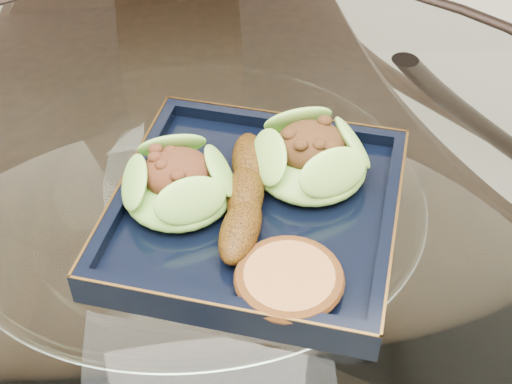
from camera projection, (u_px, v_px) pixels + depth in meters
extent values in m
cylinder|color=white|center=(198.00, 234.00, 0.70)|extent=(1.10, 1.10, 0.01)
torus|color=black|center=(198.00, 234.00, 0.70)|extent=(1.13, 1.13, 0.02)
cylinder|color=black|center=(371.00, 255.00, 1.19)|extent=(0.04, 0.04, 0.75)
cylinder|color=black|center=(30.00, 283.00, 1.15)|extent=(0.04, 0.04, 0.75)
cube|color=black|center=(186.00, 180.00, 1.11)|extent=(0.47, 0.47, 0.04)
cylinder|color=black|center=(324.00, 371.00, 1.17)|extent=(0.04, 0.04, 0.49)
cylinder|color=black|center=(90.00, 221.00, 1.42)|extent=(0.04, 0.04, 0.49)
cylinder|color=black|center=(286.00, 204.00, 1.46)|extent=(0.04, 0.04, 0.49)
cube|color=black|center=(256.00, 214.00, 0.70)|extent=(0.34, 0.34, 0.02)
ellipsoid|color=#68AE32|center=(178.00, 186.00, 0.69)|extent=(0.13, 0.13, 0.04)
ellipsoid|color=#54962B|center=(310.00, 160.00, 0.71)|extent=(0.13, 0.13, 0.04)
ellipsoid|color=#573209|center=(245.00, 194.00, 0.68)|extent=(0.07, 0.17, 0.03)
cylinder|color=#AF723A|center=(289.00, 280.00, 0.62)|extent=(0.11, 0.11, 0.02)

